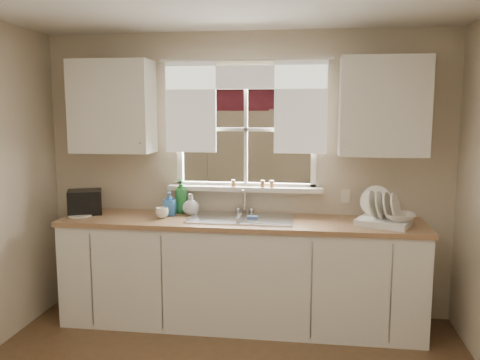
# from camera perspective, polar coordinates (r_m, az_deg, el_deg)

# --- Properties ---
(room_walls) EXTENTS (3.62, 4.02, 2.50)m
(room_walls) POSITION_cam_1_polar(r_m,az_deg,el_deg) (2.53, -5.48, -5.67)
(room_walls) COLOR beige
(room_walls) RESTS_ON ground
(window) EXTENTS (1.38, 0.16, 1.06)m
(window) POSITION_cam_1_polar(r_m,az_deg,el_deg) (4.50, 0.63, 3.59)
(window) COLOR white
(window) RESTS_ON room_walls
(curtains) EXTENTS (1.50, 0.03, 0.81)m
(curtains) POSITION_cam_1_polar(r_m,az_deg,el_deg) (4.44, 0.55, 9.31)
(curtains) COLOR white
(curtains) RESTS_ON room_walls
(base_cabinets) EXTENTS (3.00, 0.62, 0.87)m
(base_cabinets) POSITION_cam_1_polar(r_m,az_deg,el_deg) (4.40, 0.06, -10.52)
(base_cabinets) COLOR white
(base_cabinets) RESTS_ON ground
(countertop) EXTENTS (3.04, 0.65, 0.04)m
(countertop) POSITION_cam_1_polar(r_m,az_deg,el_deg) (4.28, 0.06, -4.73)
(countertop) COLOR #9E744F
(countertop) RESTS_ON base_cabinets
(upper_cabinet_left) EXTENTS (0.70, 0.33, 0.80)m
(upper_cabinet_left) POSITION_cam_1_polar(r_m,az_deg,el_deg) (4.61, -14.12, 7.99)
(upper_cabinet_left) COLOR white
(upper_cabinet_left) RESTS_ON room_walls
(upper_cabinet_right) EXTENTS (0.70, 0.33, 0.80)m
(upper_cabinet_right) POSITION_cam_1_polar(r_m,az_deg,el_deg) (4.31, 15.80, 7.94)
(upper_cabinet_right) COLOR white
(upper_cabinet_right) RESTS_ON room_walls
(wall_outlet) EXTENTS (0.08, 0.01, 0.12)m
(wall_outlet) POSITION_cam_1_polar(r_m,az_deg,el_deg) (4.51, 11.76, -1.77)
(wall_outlet) COLOR beige
(wall_outlet) RESTS_ON room_walls
(sill_jars) EXTENTS (0.38, 0.04, 0.06)m
(sill_jars) POSITION_cam_1_polar(r_m,az_deg,el_deg) (4.46, 1.79, -0.40)
(sill_jars) COLOR brown
(sill_jars) RESTS_ON window
(backyard) EXTENTS (20.00, 10.00, 6.13)m
(backyard) POSITION_cam_1_polar(r_m,az_deg,el_deg) (10.99, 8.29, 16.45)
(backyard) COLOR #335421
(backyard) RESTS_ON ground
(sink) EXTENTS (0.88, 0.52, 0.40)m
(sink) POSITION_cam_1_polar(r_m,az_deg,el_deg) (4.32, 0.11, -5.31)
(sink) COLOR #B7B7BC
(sink) RESTS_ON countertop
(dish_rack) EXTENTS (0.48, 0.43, 0.30)m
(dish_rack) POSITION_cam_1_polar(r_m,az_deg,el_deg) (4.21, 15.77, -3.88)
(dish_rack) COLOR white
(dish_rack) RESTS_ON countertop
(bowl) EXTENTS (0.27, 0.27, 0.06)m
(bowl) POSITION_cam_1_polar(r_m,az_deg,el_deg) (4.18, 17.40, -3.96)
(bowl) COLOR silver
(bowl) RESTS_ON dish_rack
(soap_bottle_a) EXTENTS (0.16, 0.16, 0.31)m
(soap_bottle_a) POSITION_cam_1_polar(r_m,az_deg,el_deg) (4.55, -6.60, -1.78)
(soap_bottle_a) COLOR #297D37
(soap_bottle_a) RESTS_ON countertop
(soap_bottle_b) EXTENTS (0.09, 0.10, 0.21)m
(soap_bottle_b) POSITION_cam_1_polar(r_m,az_deg,el_deg) (4.47, -7.90, -2.62)
(soap_bottle_b) COLOR #3473C3
(soap_bottle_b) RESTS_ON countertop
(soap_bottle_c) EXTENTS (0.17, 0.17, 0.18)m
(soap_bottle_c) POSITION_cam_1_polar(r_m,az_deg,el_deg) (4.47, -5.55, -2.73)
(soap_bottle_c) COLOR beige
(soap_bottle_c) RESTS_ON countertop
(saucer) EXTENTS (0.20, 0.20, 0.01)m
(saucer) POSITION_cam_1_polar(r_m,az_deg,el_deg) (4.62, -17.55, -3.81)
(saucer) COLOR silver
(saucer) RESTS_ON countertop
(cup) EXTENTS (0.13, 0.13, 0.09)m
(cup) POSITION_cam_1_polar(r_m,az_deg,el_deg) (4.37, -8.77, -3.67)
(cup) COLOR white
(cup) RESTS_ON countertop
(black_appliance) EXTENTS (0.36, 0.34, 0.21)m
(black_appliance) POSITION_cam_1_polar(r_m,az_deg,el_deg) (4.70, -17.03, -2.37)
(black_appliance) COLOR black
(black_appliance) RESTS_ON countertop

